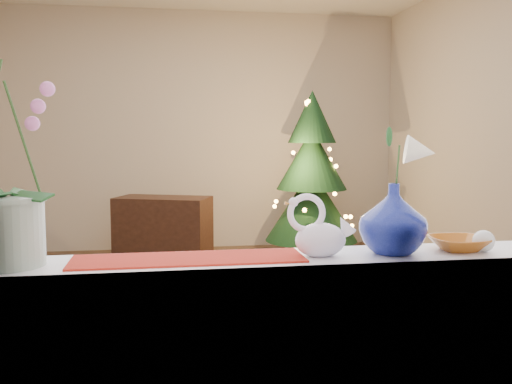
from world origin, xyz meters
The scene contains 13 objects.
ground centered at (0.00, 0.00, 0.00)m, with size 5.00×5.00×0.00m, color #311F14.
wall_back centered at (0.00, 2.50, 1.35)m, with size 4.50×0.10×2.70m, color beige.
wall_front centered at (0.00, -2.50, 1.35)m, with size 4.50×0.10×2.70m, color beige.
windowsill centered at (0.00, -2.37, 0.90)m, with size 2.20×0.26×0.04m, color white.
runner centered at (-0.38, -2.37, 0.92)m, with size 0.70×0.20×0.01m, color maroon.
orchid_pot centered at (-0.90, -2.37, 1.25)m, with size 0.23×0.23×0.66m, color silver, non-canonical shape.
swan centered at (0.03, -2.38, 1.01)m, with size 0.22×0.10×0.19m, color white, non-canonical shape.
blue_vase centered at (0.27, -2.38, 1.05)m, with size 0.25×0.25×0.26m, color navy.
lily centered at (0.27, -2.38, 1.27)m, with size 0.14×0.08×0.19m, color white, non-canonical shape.
paperweight centered at (0.57, -2.40, 0.96)m, with size 0.07×0.07×0.07m, color silver.
amber_dish centered at (0.50, -2.37, 0.94)m, with size 0.15×0.15×0.04m, color #A55817.
xmas_tree centered at (1.07, 1.65, 0.88)m, with size 0.96×0.96×1.76m, color black, non-canonical shape.
side_table centered at (-0.46, 1.64, 0.34)m, with size 0.91×0.46×0.68m, color black.
Camera 1 is at (-0.45, -4.07, 1.29)m, focal length 40.00 mm.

